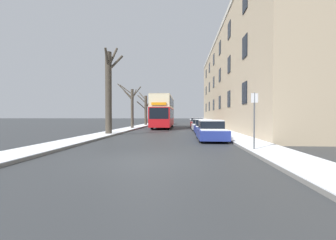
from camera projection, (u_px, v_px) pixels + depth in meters
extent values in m
plane|color=#303335|center=(144.00, 161.00, 8.47)|extent=(320.00, 320.00, 0.00)
cube|color=slate|center=(158.00, 122.00, 61.72)|extent=(2.04, 130.00, 0.13)
cube|color=white|center=(158.00, 122.00, 61.72)|extent=(2.02, 130.00, 0.03)
cube|color=slate|center=(199.00, 122.00, 60.94)|extent=(2.04, 130.00, 0.13)
cube|color=white|center=(199.00, 122.00, 60.94)|extent=(2.02, 130.00, 0.03)
cube|color=tan|center=(246.00, 81.00, 34.26)|extent=(9.00, 44.03, 14.28)
cube|color=black|center=(244.00, 93.00, 18.53)|extent=(0.08, 1.40, 1.80)
cube|color=black|center=(229.00, 99.00, 24.98)|extent=(0.08, 1.40, 1.80)
cube|color=black|center=(220.00, 102.00, 31.42)|extent=(0.08, 1.40, 1.80)
cube|color=black|center=(214.00, 105.00, 37.86)|extent=(0.08, 1.40, 1.80)
cube|color=black|center=(209.00, 106.00, 44.30)|extent=(0.08, 1.40, 1.80)
cube|color=black|center=(206.00, 108.00, 50.74)|extent=(0.08, 1.40, 1.80)
cube|color=black|center=(245.00, 47.00, 18.47)|extent=(0.08, 1.40, 1.80)
cube|color=black|center=(229.00, 65.00, 24.91)|extent=(0.08, 1.40, 1.80)
cube|color=black|center=(220.00, 75.00, 31.35)|extent=(0.08, 1.40, 1.80)
cube|color=black|center=(214.00, 82.00, 37.79)|extent=(0.08, 1.40, 1.80)
cube|color=black|center=(209.00, 87.00, 44.23)|extent=(0.08, 1.40, 1.80)
cube|color=black|center=(206.00, 91.00, 50.67)|extent=(0.08, 1.40, 1.80)
cube|color=black|center=(245.00, 0.00, 18.40)|extent=(0.08, 1.40, 1.80)
cube|color=black|center=(229.00, 30.00, 24.84)|extent=(0.08, 1.40, 1.80)
cube|color=black|center=(220.00, 48.00, 31.29)|extent=(0.08, 1.40, 1.80)
cube|color=black|center=(214.00, 60.00, 37.73)|extent=(0.08, 1.40, 1.80)
cube|color=black|center=(209.00, 68.00, 44.17)|extent=(0.08, 1.40, 1.80)
cube|color=black|center=(206.00, 74.00, 50.61)|extent=(0.08, 1.40, 1.80)
cube|color=beige|center=(217.00, 38.00, 34.46)|extent=(0.12, 43.15, 0.44)
cylinder|color=#423A30|center=(108.00, 94.00, 19.85)|extent=(0.57, 0.57, 7.36)
cylinder|color=#423A30|center=(113.00, 58.00, 20.31)|extent=(0.71, 1.29, 2.08)
cylinder|color=#423A30|center=(115.00, 63.00, 19.71)|extent=(1.46, 0.32, 1.38)
cylinder|color=#423A30|center=(107.00, 59.00, 19.36)|extent=(0.25, 1.06, 1.70)
cylinder|color=#423A30|center=(132.00, 109.00, 29.59)|extent=(0.36, 0.36, 5.25)
cylinder|color=#423A30|center=(134.00, 95.00, 29.92)|extent=(0.52, 0.91, 1.50)
cylinder|color=#423A30|center=(128.00, 95.00, 29.65)|extent=(1.23, 0.24, 1.36)
cylinder|color=#423A30|center=(136.00, 92.00, 29.13)|extent=(1.43, 0.91, 1.44)
cylinder|color=#423A30|center=(126.00, 89.00, 29.83)|extent=(1.87, 0.58, 1.39)
cylinder|color=#423A30|center=(125.00, 91.00, 29.69)|extent=(2.08, 0.28, 2.01)
cylinder|color=#423A30|center=(146.00, 111.00, 39.48)|extent=(0.47, 0.47, 5.28)
cylinder|color=#423A30|center=(141.00, 105.00, 38.96)|extent=(1.53, 1.30, 1.40)
cylinder|color=#423A30|center=(142.00, 99.00, 39.61)|extent=(1.62, 0.40, 1.53)
cylinder|color=#423A30|center=(148.00, 104.00, 38.55)|extent=(1.33, 1.93, 1.69)
cylinder|color=#423A30|center=(149.00, 103.00, 39.77)|extent=(1.20, 0.92, 1.86)
cylinder|color=#423A30|center=(142.00, 96.00, 39.95)|extent=(1.52, 1.13, 1.51)
cylinder|color=#423A30|center=(152.00, 110.00, 48.46)|extent=(0.58, 0.58, 5.98)
cylinder|color=#423A30|center=(154.00, 101.00, 47.45)|extent=(1.17, 2.09, 1.58)
cylinder|color=#423A30|center=(151.00, 101.00, 46.98)|extent=(0.25, 3.02, 2.00)
cylinder|color=#423A30|center=(155.00, 98.00, 48.95)|extent=(1.43, 1.42, 2.59)
cube|color=red|center=(163.00, 117.00, 31.76)|extent=(2.55, 10.72, 2.45)
cube|color=beige|center=(163.00, 103.00, 31.72)|extent=(2.50, 10.51, 1.51)
cube|color=beige|center=(163.00, 97.00, 31.71)|extent=(2.50, 10.51, 0.12)
cube|color=black|center=(163.00, 114.00, 31.75)|extent=(2.58, 9.43, 1.27)
cube|color=black|center=(163.00, 103.00, 31.72)|extent=(2.58, 9.43, 1.14)
cube|color=black|center=(159.00, 113.00, 26.42)|extent=(2.30, 0.06, 1.34)
cube|color=orange|center=(159.00, 104.00, 26.39)|extent=(1.79, 0.05, 0.32)
cylinder|color=black|center=(152.00, 125.00, 28.64)|extent=(0.30, 1.11, 1.11)
cylinder|color=black|center=(169.00, 125.00, 28.49)|extent=(0.30, 1.11, 1.11)
cylinder|color=black|center=(158.00, 123.00, 34.85)|extent=(0.30, 1.11, 1.11)
cylinder|color=black|center=(172.00, 124.00, 34.69)|extent=(0.30, 1.11, 1.11)
cube|color=navy|center=(211.00, 133.00, 15.73)|extent=(1.86, 4.53, 0.63)
cube|color=black|center=(211.00, 125.00, 15.90)|extent=(1.60, 2.26, 0.55)
cube|color=white|center=(211.00, 120.00, 15.90)|extent=(1.56, 2.15, 0.08)
cube|color=white|center=(214.00, 130.00, 14.12)|extent=(1.67, 1.18, 0.06)
cylinder|color=black|center=(201.00, 138.00, 14.44)|extent=(0.20, 0.63, 0.63)
cylinder|color=black|center=(226.00, 138.00, 14.32)|extent=(0.20, 0.63, 0.63)
cylinder|color=black|center=(198.00, 134.00, 17.15)|extent=(0.20, 0.63, 0.63)
cylinder|color=black|center=(220.00, 134.00, 17.03)|extent=(0.20, 0.63, 0.63)
cube|color=navy|center=(203.00, 129.00, 21.70)|extent=(1.74, 4.34, 0.57)
cube|color=black|center=(203.00, 123.00, 21.86)|extent=(1.49, 2.17, 0.61)
cube|color=white|center=(203.00, 119.00, 21.86)|extent=(1.46, 2.06, 0.05)
cube|color=white|center=(205.00, 127.00, 20.16)|extent=(1.56, 1.13, 0.04)
cylinder|color=black|center=(196.00, 131.00, 20.46)|extent=(0.20, 0.63, 0.63)
cylinder|color=black|center=(213.00, 131.00, 20.35)|extent=(0.20, 0.63, 0.63)
cylinder|color=black|center=(195.00, 130.00, 23.05)|extent=(0.20, 0.63, 0.63)
cylinder|color=black|center=(210.00, 130.00, 22.95)|extent=(0.20, 0.63, 0.63)
cube|color=#9EA3AD|center=(200.00, 126.00, 26.94)|extent=(1.88, 4.55, 0.59)
cube|color=black|center=(200.00, 122.00, 27.11)|extent=(1.62, 2.27, 0.55)
cube|color=white|center=(200.00, 119.00, 27.10)|extent=(1.58, 2.16, 0.07)
cube|color=white|center=(201.00, 124.00, 25.32)|extent=(1.69, 1.19, 0.05)
cylinder|color=black|center=(193.00, 128.00, 25.64)|extent=(0.20, 0.61, 0.61)
cylinder|color=black|center=(208.00, 128.00, 25.52)|extent=(0.20, 0.61, 0.61)
cylinder|color=black|center=(192.00, 127.00, 28.36)|extent=(0.20, 0.61, 0.61)
cylinder|color=black|center=(206.00, 127.00, 28.24)|extent=(0.20, 0.61, 0.61)
cube|color=maroon|center=(197.00, 124.00, 32.94)|extent=(1.83, 3.95, 0.71)
cube|color=black|center=(197.00, 120.00, 33.08)|extent=(1.58, 1.97, 0.58)
cube|color=white|center=(197.00, 118.00, 33.08)|extent=(1.54, 1.88, 0.04)
cube|color=white|center=(197.00, 122.00, 31.53)|extent=(1.65, 1.03, 0.03)
cylinder|color=black|center=(192.00, 126.00, 31.82)|extent=(0.20, 0.62, 0.62)
cylinder|color=black|center=(203.00, 126.00, 31.70)|extent=(0.20, 0.62, 0.62)
cylinder|color=black|center=(191.00, 125.00, 34.18)|extent=(0.20, 0.62, 0.62)
cylinder|color=black|center=(202.00, 125.00, 34.06)|extent=(0.20, 0.62, 0.62)
cube|color=#333842|center=(164.00, 118.00, 46.32)|extent=(2.08, 5.29, 2.19)
cube|color=black|center=(163.00, 115.00, 43.69)|extent=(1.83, 0.06, 0.96)
cylinder|color=black|center=(159.00, 123.00, 44.71)|extent=(0.22, 0.68, 0.68)
cylinder|color=black|center=(168.00, 123.00, 44.58)|extent=(0.22, 0.68, 0.68)
cylinder|color=black|center=(161.00, 122.00, 48.09)|extent=(0.22, 0.68, 0.68)
cylinder|color=black|center=(169.00, 122.00, 47.96)|extent=(0.22, 0.68, 0.68)
cylinder|color=navy|center=(108.00, 130.00, 21.31)|extent=(0.17, 0.17, 0.75)
cylinder|color=navy|center=(110.00, 130.00, 21.45)|extent=(0.17, 0.17, 0.75)
cylinder|color=black|center=(109.00, 123.00, 21.37)|extent=(0.35, 0.35, 0.65)
sphere|color=beige|center=(109.00, 118.00, 21.36)|extent=(0.21, 0.21, 0.21)
cylinder|color=#4C4F54|center=(254.00, 123.00, 10.48)|extent=(0.07, 0.07, 2.80)
cube|color=silver|center=(255.00, 98.00, 10.44)|extent=(0.32, 0.02, 0.44)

